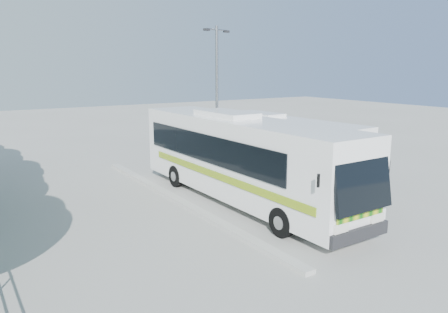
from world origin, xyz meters
TOP-DOWN VIEW (x-y plane):
  - ground at (0.00, 0.00)m, footprint 100.00×100.00m
  - kerb_divider at (-2.30, 2.00)m, footprint 0.40×16.00m
  - coach_main at (-0.03, 0.65)m, footprint 2.85×12.81m
  - coach_adjacent at (3.76, 3.33)m, footprint 3.03×11.31m
  - lamppost at (2.00, 5.77)m, footprint 1.85×0.71m

SIDE VIEW (x-z plane):
  - ground at x=0.00m, z-range 0.00..0.00m
  - kerb_divider at x=-2.30m, z-range 0.00..0.15m
  - coach_adjacent at x=3.76m, z-range 0.15..3.25m
  - coach_main at x=-0.03m, z-range 0.17..3.71m
  - lamppost at x=2.00m, z-range 0.40..8.10m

